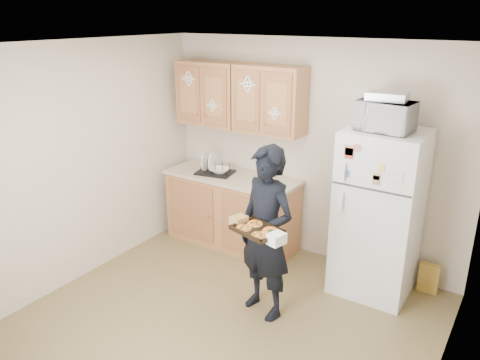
# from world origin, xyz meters

# --- Properties ---
(floor) EXTENTS (3.60, 3.60, 0.00)m
(floor) POSITION_xyz_m (0.00, 0.00, 0.00)
(floor) COLOR brown
(floor) RESTS_ON ground
(ceiling) EXTENTS (3.60, 3.60, 0.00)m
(ceiling) POSITION_xyz_m (0.00, 0.00, 2.50)
(ceiling) COLOR beige
(ceiling) RESTS_ON wall_back
(wall_back) EXTENTS (3.60, 0.04, 2.50)m
(wall_back) POSITION_xyz_m (0.00, 1.80, 1.25)
(wall_back) COLOR beige
(wall_back) RESTS_ON floor
(wall_front) EXTENTS (3.60, 0.04, 2.50)m
(wall_front) POSITION_xyz_m (0.00, -1.80, 1.25)
(wall_front) COLOR beige
(wall_front) RESTS_ON floor
(wall_left) EXTENTS (0.04, 3.60, 2.50)m
(wall_left) POSITION_xyz_m (-1.80, 0.00, 1.25)
(wall_left) COLOR beige
(wall_left) RESTS_ON floor
(wall_right) EXTENTS (0.04, 3.60, 2.50)m
(wall_right) POSITION_xyz_m (1.80, 0.00, 1.25)
(wall_right) COLOR beige
(wall_right) RESTS_ON floor
(refrigerator) EXTENTS (0.75, 0.70, 1.70)m
(refrigerator) POSITION_xyz_m (0.95, 1.43, 0.85)
(refrigerator) COLOR white
(refrigerator) RESTS_ON floor
(base_cabinet) EXTENTS (1.60, 0.60, 0.86)m
(base_cabinet) POSITION_xyz_m (-0.85, 1.48, 0.43)
(base_cabinet) COLOR olive
(base_cabinet) RESTS_ON floor
(countertop) EXTENTS (1.64, 0.64, 0.04)m
(countertop) POSITION_xyz_m (-0.85, 1.48, 0.88)
(countertop) COLOR beige
(countertop) RESTS_ON base_cabinet
(upper_cab_left) EXTENTS (0.80, 0.33, 0.75)m
(upper_cab_left) POSITION_xyz_m (-1.25, 1.61, 1.83)
(upper_cab_left) COLOR olive
(upper_cab_left) RESTS_ON wall_back
(upper_cab_right) EXTENTS (0.80, 0.33, 0.75)m
(upper_cab_right) POSITION_xyz_m (-0.43, 1.61, 1.83)
(upper_cab_right) COLOR olive
(upper_cab_right) RESTS_ON wall_back
(cereal_box) EXTENTS (0.20, 0.07, 0.32)m
(cereal_box) POSITION_xyz_m (1.47, 1.67, 0.16)
(cereal_box) COLOR #E1CB4F
(cereal_box) RESTS_ON floor
(person) EXTENTS (0.69, 0.54, 1.66)m
(person) POSITION_xyz_m (0.21, 0.47, 0.83)
(person) COLOR black
(person) RESTS_ON floor
(baking_tray) EXTENTS (0.46, 0.38, 0.04)m
(baking_tray) POSITION_xyz_m (0.29, 0.18, 0.99)
(baking_tray) COLOR black
(baking_tray) RESTS_ON person
(pizza_front_left) EXTENTS (0.13, 0.13, 0.02)m
(pizza_front_left) POSITION_xyz_m (0.18, 0.13, 1.01)
(pizza_front_left) COLOR orange
(pizza_front_left) RESTS_ON baking_tray
(pizza_front_right) EXTENTS (0.13, 0.13, 0.02)m
(pizza_front_right) POSITION_xyz_m (0.36, 0.09, 1.01)
(pizza_front_right) COLOR orange
(pizza_front_right) RESTS_ON baking_tray
(pizza_back_left) EXTENTS (0.13, 0.13, 0.02)m
(pizza_back_left) POSITION_xyz_m (0.22, 0.26, 1.01)
(pizza_back_left) COLOR orange
(pizza_back_left) RESTS_ON baking_tray
(pizza_back_right) EXTENTS (0.13, 0.13, 0.02)m
(pizza_back_right) POSITION_xyz_m (0.40, 0.22, 1.01)
(pizza_back_right) COLOR orange
(pizza_back_right) RESTS_ON baking_tray
(microwave) EXTENTS (0.53, 0.38, 0.28)m
(microwave) POSITION_xyz_m (0.92, 1.38, 1.84)
(microwave) COLOR white
(microwave) RESTS_ON refrigerator
(foil_pan) EXTENTS (0.37, 0.27, 0.08)m
(foil_pan) POSITION_xyz_m (0.92, 1.41, 2.02)
(foil_pan) COLOR silver
(foil_pan) RESTS_ON microwave
(dish_rack) EXTENTS (0.49, 0.40, 0.17)m
(dish_rack) POSITION_xyz_m (-1.06, 1.43, 0.99)
(dish_rack) COLOR black
(dish_rack) RESTS_ON countertop
(bowl) EXTENTS (0.27, 0.27, 0.05)m
(bowl) POSITION_xyz_m (-0.99, 1.43, 0.95)
(bowl) COLOR white
(bowl) RESTS_ON dish_rack
(soap_bottle) EXTENTS (0.11, 0.11, 0.20)m
(soap_bottle) POSITION_xyz_m (-0.33, 1.37, 1.00)
(soap_bottle) COLOR white
(soap_bottle) RESTS_ON countertop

